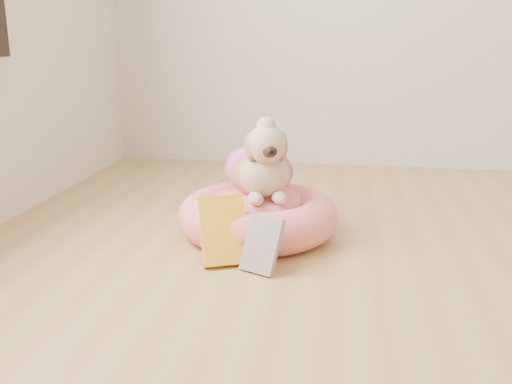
# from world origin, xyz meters

# --- Properties ---
(pet_bed) EXTENTS (0.59, 0.59, 0.15)m
(pet_bed) POSITION_xyz_m (-0.98, 0.98, 0.07)
(pet_bed) COLOR #FF6379
(pet_bed) RESTS_ON floor
(dog) EXTENTS (0.40, 0.49, 0.31)m
(dog) POSITION_xyz_m (-0.97, 1.00, 0.30)
(dog) COLOR brown
(dog) RESTS_ON pet_bed
(book_yellow) EXTENTS (0.19, 0.19, 0.21)m
(book_yellow) POSITION_xyz_m (-1.05, 0.70, 0.11)
(book_yellow) COLOR #F8FE1A
(book_yellow) RESTS_ON floor
(book_white) EXTENTS (0.15, 0.13, 0.17)m
(book_white) POSITION_xyz_m (-0.92, 0.65, 0.09)
(book_white) COLOR white
(book_white) RESTS_ON floor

